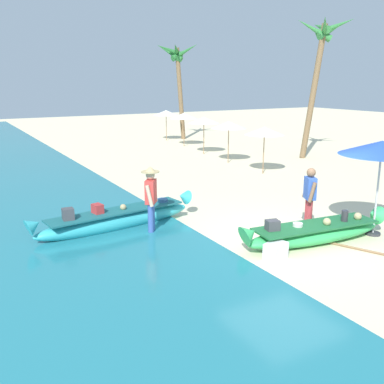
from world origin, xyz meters
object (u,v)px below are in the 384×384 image
(boat_green_foreground, at_px, (315,232))
(person_tourist_customer, at_px, (310,196))
(palm_tree_tall_inland, at_px, (178,62))
(paddle, at_px, (376,253))
(palm_tree_leaning_seaward, at_px, (322,48))
(boat_cyan_midground, at_px, (117,219))
(person_vendor_hatted, at_px, (151,196))
(cooler_box, at_px, (276,251))
(patio_umbrella_large, at_px, (382,148))

(boat_green_foreground, height_order, person_tourist_customer, person_tourist_customer)
(person_tourist_customer, bearing_deg, palm_tree_tall_inland, 72.26)
(boat_green_foreground, distance_m, paddle, 1.38)
(palm_tree_leaning_seaward, distance_m, paddle, 13.92)
(boat_green_foreground, xyz_separation_m, palm_tree_tall_inland, (6.04, 18.21, 4.56))
(boat_cyan_midground, relative_size, palm_tree_leaning_seaward, 0.69)
(person_vendor_hatted, bearing_deg, palm_tree_leaning_seaward, 28.46)
(person_vendor_hatted, distance_m, cooler_box, 3.27)
(palm_tree_leaning_seaward, bearing_deg, palm_tree_tall_inland, 106.55)
(boat_cyan_midground, relative_size, person_tourist_customer, 2.80)
(person_tourist_customer, height_order, paddle, person_tourist_customer)
(cooler_box, distance_m, paddle, 2.30)
(boat_cyan_midground, distance_m, palm_tree_leaning_seaward, 14.63)
(patio_umbrella_large, relative_size, palm_tree_tall_inland, 0.39)
(patio_umbrella_large, bearing_deg, boat_cyan_midground, 147.53)
(cooler_box, bearing_deg, palm_tree_leaning_seaward, 25.46)
(person_vendor_hatted, distance_m, palm_tree_tall_inland, 18.65)
(person_tourist_customer, bearing_deg, boat_cyan_midground, 149.47)
(patio_umbrella_large, xyz_separation_m, cooler_box, (-3.11, -0.00, -1.97))
(person_vendor_hatted, height_order, palm_tree_tall_inland, palm_tree_tall_inland)
(person_vendor_hatted, xyz_separation_m, person_tourist_customer, (3.53, -1.72, -0.07))
(boat_cyan_midground, bearing_deg, palm_tree_tall_inland, 57.07)
(boat_cyan_midground, height_order, person_vendor_hatted, person_vendor_hatted)
(patio_umbrella_large, distance_m, palm_tree_tall_inland, 19.20)
(person_tourist_customer, bearing_deg, cooler_box, -152.21)
(person_vendor_hatted, xyz_separation_m, cooler_box, (1.65, -2.70, -0.81))
(person_tourist_customer, distance_m, cooler_box, 2.24)
(palm_tree_tall_inland, bearing_deg, patio_umbrella_large, -103.26)
(boat_green_foreground, xyz_separation_m, palm_tree_leaning_seaward, (8.81, 8.86, 4.94))
(palm_tree_tall_inland, height_order, paddle, palm_tree_tall_inland)
(boat_green_foreground, distance_m, palm_tree_tall_inland, 19.72)
(person_vendor_hatted, relative_size, paddle, 0.97)
(boat_green_foreground, bearing_deg, palm_tree_tall_inland, 71.66)
(person_vendor_hatted, relative_size, person_tourist_customer, 1.06)
(palm_tree_tall_inland, distance_m, cooler_box, 20.49)
(boat_cyan_midground, bearing_deg, cooler_box, -56.41)
(person_vendor_hatted, bearing_deg, boat_green_foreground, -37.84)
(patio_umbrella_large, height_order, palm_tree_leaning_seaward, palm_tree_leaning_seaward)
(patio_umbrella_large, distance_m, cooler_box, 3.68)
(cooler_box, xyz_separation_m, paddle, (2.12, -0.88, -0.15))
(person_vendor_hatted, xyz_separation_m, paddle, (3.77, -3.58, -0.96))
(patio_umbrella_large, relative_size, cooler_box, 4.70)
(palm_tree_tall_inland, relative_size, palm_tree_leaning_seaward, 0.91)
(palm_tree_tall_inland, bearing_deg, boat_cyan_midground, -122.93)
(boat_cyan_midground, height_order, palm_tree_leaning_seaward, palm_tree_leaning_seaward)
(boat_cyan_midground, relative_size, person_vendor_hatted, 2.65)
(boat_cyan_midground, bearing_deg, person_tourist_customer, -30.53)
(person_vendor_hatted, distance_m, patio_umbrella_large, 5.60)
(person_tourist_customer, relative_size, patio_umbrella_large, 0.70)
(boat_green_foreground, bearing_deg, person_tourist_customer, 57.82)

